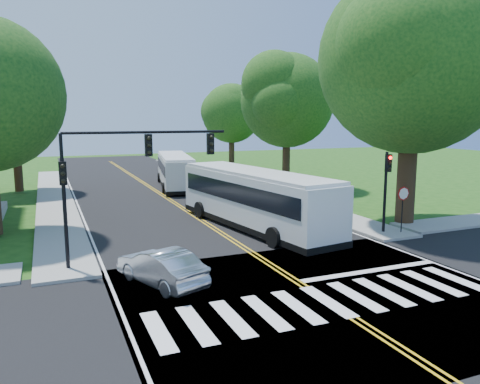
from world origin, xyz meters
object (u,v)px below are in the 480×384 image
signal_nw (122,165)px  signal_ne (386,181)px  hatchback (161,267)px  dark_sedan (241,189)px  bus_follow (175,170)px  suv (304,213)px  bus_lead (254,198)px

signal_nw → signal_ne: signal_nw is taller
signal_nw → hatchback: (0.89, -3.00, -3.67)m
hatchback → dark_sedan: bearing=-142.4°
bus_follow → suv: (3.24, -17.85, -0.89)m
signal_ne → bus_lead: bearing=146.3°
bus_follow → hatchback: (-7.16, -24.83, -0.87)m
signal_ne → hatchback: signal_ne is taller
dark_sedan → bus_lead: bearing=90.4°
hatchback → bus_lead: bearing=-156.3°
bus_lead → suv: 3.44m
bus_follow → hatchback: size_ratio=2.76×
signal_nw → dark_sedan: 18.99m
signal_nw → hatchback: size_ratio=1.68×
bus_lead → suv: bearing=170.4°
signal_ne → suv: size_ratio=0.90×
signal_ne → hatchback: size_ratio=1.03×
bus_lead → dark_sedan: bearing=-117.5°
signal_nw → signal_ne: size_ratio=1.62×
hatchback → signal_nw: bearing=-94.4°
bus_follow → dark_sedan: bus_follow is taller
bus_lead → dark_sedan: bus_lead is taller
suv → hatchback: bearing=36.8°
signal_ne → signal_nw: bearing=-180.0°
signal_nw → suv: (11.29, 3.98, -3.68)m
signal_ne → bus_follow: signal_ne is taller
signal_nw → bus_follow: (8.05, 21.83, -2.80)m
signal_ne → bus_lead: signal_ne is taller
bus_follow → suv: 18.16m
bus_follow → hatchback: bearing=83.8°
bus_lead → dark_sedan: size_ratio=3.23×
dark_sedan → bus_follow: bearing=-44.6°
bus_follow → dark_sedan: 8.17m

